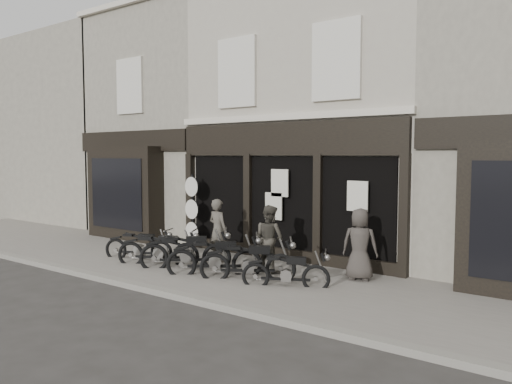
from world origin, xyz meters
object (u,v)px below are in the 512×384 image
Objects in this scene: motorcycle_2 at (187,255)px; motorcycle_3 at (215,261)px; man_right at (360,244)px; man_centre at (270,238)px; motorcycle_1 at (159,253)px; motorcycle_4 at (249,265)px; man_left at (218,230)px; motorcycle_5 at (287,275)px; motorcycle_0 at (139,249)px; advert_sign_post at (192,215)px.

motorcycle_2 is 1.01× the size of motorcycle_3.
man_right is at bearing -18.06° from motorcycle_2.
man_centre is at bearing -3.13° from man_right.
motorcycle_1 is 2.87m from motorcycle_4.
motorcycle_1 is 1.18× the size of man_left.
motorcycle_0 is at bearing 152.54° from motorcycle_5.
man_right is at bearing 3.40° from advert_sign_post.
motorcycle_5 is (1.07, -0.04, -0.06)m from motorcycle_4.
man_left is (-0.93, 1.17, 0.53)m from motorcycle_3.
man_right is at bearing -7.69° from motorcycle_0.
motorcycle_0 is 4.92m from motorcycle_5.
advert_sign_post is (-3.49, 0.91, 0.23)m from man_centre.
motorcycle_3 is at bearing 10.43° from man_right.
motorcycle_3 is at bearing -29.43° from advert_sign_post.
motorcycle_4 is (0.91, 0.14, -0.01)m from motorcycle_3.
advert_sign_post is at bearing 78.92° from motorcycle_1.
motorcycle_1 is at bearing 143.27° from motorcycle_3.
motorcycle_3 is 1.16× the size of man_left.
man_left is 1.87m from advert_sign_post.
motorcycle_4 is 1.21× the size of man_centre.
man_centre is 3.61m from advert_sign_post.
man_centre is (0.87, 1.04, 0.51)m from motorcycle_3.
man_right reaches higher than motorcycle_5.
motorcycle_0 is at bearing 146.03° from motorcycle_4.
motorcycle_3 is at bearing -23.80° from motorcycle_0.
advert_sign_post is (-2.61, 1.95, 0.74)m from motorcycle_3.
man_right is 5.68m from advert_sign_post.
motorcycle_5 is 1.06× the size of man_left.
motorcycle_0 reaches higher than motorcycle_5.
man_right is 0.69× the size of advert_sign_post.
motorcycle_1 is 1.21× the size of man_right.
man_centre is at bearing 58.59° from motorcycle_4.
motorcycle_2 is 1.07m from motorcycle_3.
motorcycle_0 is 0.98× the size of motorcycle_2.
motorcycle_1 is at bearing 149.09° from motorcycle_4.
motorcycle_1 is 2.20m from advert_sign_post.
motorcycle_3 is 3.34m from advert_sign_post.
man_centre is at bearing -9.18° from motorcycle_1.
motorcycle_1 is 1.01× the size of motorcycle_3.
man_right is (5.98, 1.42, 0.56)m from motorcycle_0.
motorcycle_2 is 4.39m from man_right.
motorcycle_3 is 1.00× the size of motorcycle_4.
advert_sign_post is (-1.69, 0.77, 0.21)m from man_left.
motorcycle_2 is at bearing 137.73° from motorcycle_3.
man_centre reaches higher than motorcycle_1.
motorcycle_0 is 1.87m from motorcycle_2.
motorcycle_2 is 2.21m from man_centre.
motorcycle_3 is 0.92m from motorcycle_4.
man_right reaches higher than motorcycle_3.
motorcycle_5 is (3.94, 0.12, -0.05)m from motorcycle_1.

